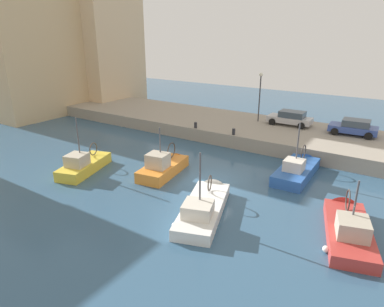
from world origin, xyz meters
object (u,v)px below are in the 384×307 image
(parked_car_silver, at_px, (290,118))
(mooring_bollard_mid, at_px, (234,132))
(fishing_boat_white, at_px, (205,210))
(fishing_boat_red, at_px, (347,231))
(fishing_boat_yellow, at_px, (87,168))
(quay_streetlamp, at_px, (260,89))
(fishing_boat_blue, at_px, (297,173))
(fishing_boat_orange, at_px, (165,170))
(parked_car_blue, at_px, (354,127))
(mooring_bollard_north, at_px, (196,125))

(parked_car_silver, height_order, mooring_bollard_mid, parked_car_silver)
(mooring_bollard_mid, bearing_deg, fishing_boat_white, -161.03)
(fishing_boat_red, height_order, fishing_boat_yellow, fishing_boat_yellow)
(quay_streetlamp, bearing_deg, fishing_boat_yellow, 157.72)
(fishing_boat_blue, height_order, fishing_boat_yellow, fishing_boat_yellow)
(fishing_boat_blue, relative_size, parked_car_silver, 1.49)
(fishing_boat_orange, xyz_separation_m, parked_car_silver, (13.82, -4.67, 1.75))
(fishing_boat_white, xyz_separation_m, mooring_bollard_mid, (11.19, 3.85, 1.37))
(fishing_boat_yellow, xyz_separation_m, quay_streetlamp, (16.36, -6.70, 4.31))
(parked_car_blue, relative_size, quay_streetlamp, 0.84)
(fishing_boat_white, height_order, mooring_bollard_north, fishing_boat_white)
(fishing_boat_white, height_order, parked_car_blue, fishing_boat_white)
(fishing_boat_white, distance_m, parked_car_blue, 17.71)
(fishing_boat_blue, distance_m, quay_streetlamp, 11.80)
(mooring_bollard_mid, xyz_separation_m, mooring_bollard_north, (0.00, 4.00, 0.00))
(fishing_boat_red, bearing_deg, fishing_boat_white, 106.20)
(parked_car_blue, distance_m, mooring_bollard_north, 14.05)
(parked_car_blue, height_order, parked_car_silver, parked_car_silver)
(fishing_boat_blue, relative_size, fishing_boat_white, 0.87)
(fishing_boat_red, distance_m, fishing_boat_yellow, 18.00)
(fishing_boat_yellow, distance_m, mooring_bollard_north, 11.15)
(fishing_boat_red, relative_size, parked_car_blue, 1.66)
(fishing_boat_red, height_order, mooring_bollard_mid, fishing_boat_red)
(fishing_boat_blue, height_order, mooring_bollard_north, fishing_boat_blue)
(fishing_boat_white, distance_m, parked_car_silver, 17.25)
(fishing_boat_white, distance_m, mooring_bollard_north, 13.74)
(parked_car_silver, bearing_deg, fishing_boat_yellow, 149.30)
(parked_car_blue, distance_m, quay_streetlamp, 9.27)
(fishing_boat_white, distance_m, quay_streetlamp, 17.84)
(fishing_boat_red, height_order, parked_car_silver, fishing_boat_red)
(fishing_boat_orange, distance_m, parked_car_blue, 17.20)
(fishing_boat_blue, bearing_deg, fishing_boat_orange, 120.72)
(fishing_boat_yellow, bearing_deg, mooring_bollard_north, -14.59)
(fishing_boat_red, relative_size, fishing_boat_orange, 1.19)
(fishing_boat_orange, relative_size, fishing_boat_yellow, 0.97)
(fishing_boat_white, relative_size, parked_car_silver, 1.71)
(fishing_boat_orange, relative_size, parked_car_blue, 1.39)
(fishing_boat_red, height_order, fishing_boat_white, fishing_boat_white)
(fishing_boat_orange, xyz_separation_m, mooring_bollard_mid, (7.88, -1.57, 1.32))
(fishing_boat_blue, bearing_deg, fishing_boat_white, 160.90)
(parked_car_silver, bearing_deg, mooring_bollard_north, 129.92)
(mooring_bollard_north, bearing_deg, fishing_boat_blue, -105.50)
(fishing_boat_orange, distance_m, mooring_bollard_north, 8.35)
(fishing_boat_orange, height_order, fishing_boat_white, fishing_boat_white)
(fishing_boat_orange, relative_size, parked_car_silver, 1.35)
(fishing_boat_white, xyz_separation_m, parked_car_silver, (17.14, 0.75, 1.80))
(fishing_boat_red, distance_m, quay_streetlamp, 19.01)
(fishing_boat_red, xyz_separation_m, fishing_boat_yellow, (-1.63, 17.92, 0.01))
(mooring_bollard_mid, bearing_deg, fishing_boat_orange, 168.75)
(fishing_boat_white, relative_size, quay_streetlamp, 1.47)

